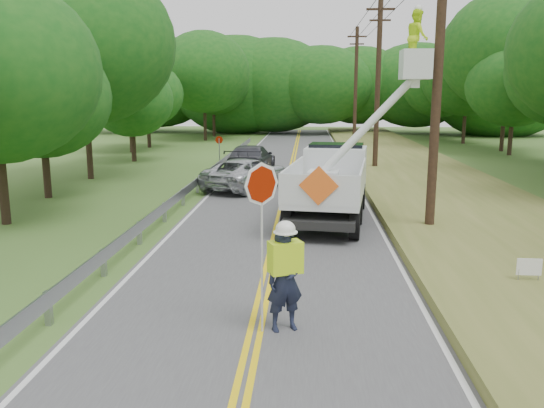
{
  "coord_description": "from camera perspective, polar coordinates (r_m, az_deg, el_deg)",
  "views": [
    {
      "loc": [
        0.95,
        -8.93,
        4.48
      ],
      "look_at": [
        0.0,
        6.0,
        1.5
      ],
      "focal_mm": 36.41,
      "sensor_mm": 36.0,
      "label": 1
    }
  ],
  "objects": [
    {
      "name": "treeline_horizon",
      "position": [
        65.0,
        3.94,
        12.14
      ],
      "size": [
        57.31,
        14.82,
        11.96
      ],
      "color": "#144D15",
      "rests_on": "ground"
    },
    {
      "name": "yard_sign",
      "position": [
        13.95,
        25.05,
        -6.03
      ],
      "size": [
        0.56,
        0.04,
        0.81
      ],
      "color": "white",
      "rests_on": "ground"
    },
    {
      "name": "ground",
      "position": [
        10.03,
        -2.24,
        -15.26
      ],
      "size": [
        140.0,
        140.0,
        0.0
      ],
      "primitive_type": "plane",
      "color": "#3B5D21",
      "rests_on": "ground"
    },
    {
      "name": "treeline_left",
      "position": [
        39.23,
        -13.19,
        12.92
      ],
      "size": [
        10.99,
        55.5,
        11.33
      ],
      "color": "#332319",
      "rests_on": "ground"
    },
    {
      "name": "suv_silver",
      "position": [
        26.47,
        -2.64,
        3.17
      ],
      "size": [
        4.37,
        5.84,
        1.47
      ],
      "primitive_type": "imported",
      "rotation": [
        0.0,
        0.0,
        2.73
      ],
      "color": "#B6B9BF",
      "rests_on": "road"
    },
    {
      "name": "utility_poles",
      "position": [
        26.27,
        12.82,
        12.72
      ],
      "size": [
        1.6,
        43.3,
        10.0
      ],
      "color": "black",
      "rests_on": "ground"
    },
    {
      "name": "guardrail",
      "position": [
        24.66,
        -8.04,
        1.99
      ],
      "size": [
        0.18,
        48.0,
        0.77
      ],
      "color": "#92949B",
      "rests_on": "ground"
    },
    {
      "name": "road",
      "position": [
        23.38,
        1.24,
        0.24
      ],
      "size": [
        7.2,
        96.0,
        0.03
      ],
      "color": "#4A4A4C",
      "rests_on": "ground"
    },
    {
      "name": "tall_grass_verge",
      "position": [
        24.13,
        18.34,
        0.35
      ],
      "size": [
        7.0,
        96.0,
        0.3
      ],
      "primitive_type": "cube",
      "color": "#586329",
      "rests_on": "ground"
    },
    {
      "name": "suv_darkgrey",
      "position": [
        31.34,
        -2.22,
        4.61
      ],
      "size": [
        2.62,
        5.86,
        1.67
      ],
      "primitive_type": "imported",
      "rotation": [
        0.0,
        0.0,
        3.09
      ],
      "color": "#383A41",
      "rests_on": "road"
    },
    {
      "name": "stop_sign_permanent",
      "position": [
        32.2,
        -5.47,
        5.68
      ],
      "size": [
        0.45,
        0.06,
        2.13
      ],
      "color": "#92949B",
      "rests_on": "ground"
    },
    {
      "name": "flagger",
      "position": [
        10.51,
        1.32,
        -7.06
      ],
      "size": [
        1.15,
        0.79,
        3.26
      ],
      "color": "#191E33",
      "rests_on": "road"
    },
    {
      "name": "bucket_truck",
      "position": [
        20.71,
        6.74,
        3.16
      ],
      "size": [
        4.65,
        7.49,
        7.02
      ],
      "color": "black",
      "rests_on": "road"
    }
  ]
}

